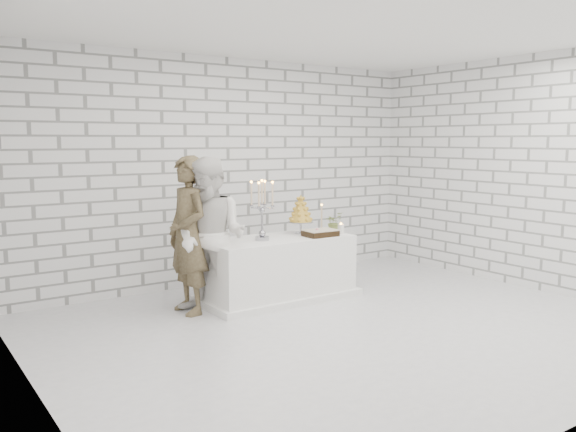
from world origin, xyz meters
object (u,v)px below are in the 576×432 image
(cake_table, at_px, (278,268))
(bride, at_px, (211,236))
(croquembouche, at_px, (301,214))
(groom, at_px, (188,235))
(candelabra, at_px, (262,210))

(cake_table, xyz_separation_m, bride, (-0.95, -0.11, 0.49))
(bride, distance_m, croquembouche, 1.39)
(groom, relative_size, candelabra, 2.44)
(cake_table, bearing_deg, groom, 175.70)
(groom, distance_m, croquembouche, 1.56)
(cake_table, relative_size, groom, 1.03)
(candelabra, xyz_separation_m, croquembouche, (0.67, 0.15, -0.11))
(bride, height_order, candelabra, bride)
(groom, bearing_deg, candelabra, 78.61)
(croquembouche, bearing_deg, groom, -179.19)
(bride, bearing_deg, cake_table, 63.85)
(cake_table, distance_m, groom, 1.25)
(bride, relative_size, candelabra, 2.43)
(bride, bearing_deg, croquembouche, 66.38)
(croquembouche, bearing_deg, cake_table, -165.37)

